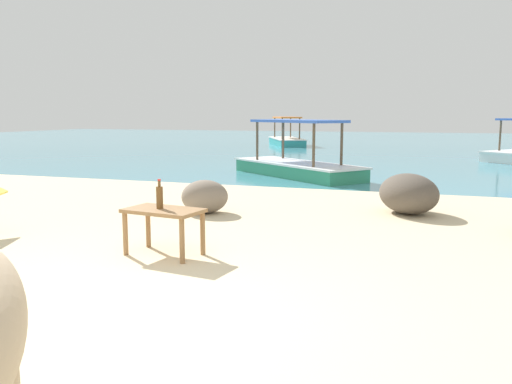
% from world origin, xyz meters
% --- Properties ---
extents(sand_beach, '(18.00, 14.00, 0.04)m').
position_xyz_m(sand_beach, '(0.00, 0.00, 0.02)').
color(sand_beach, beige).
rests_on(sand_beach, ground).
extents(water_surface, '(60.00, 36.00, 0.03)m').
position_xyz_m(water_surface, '(0.00, 22.00, 0.00)').
color(water_surface, teal).
rests_on(water_surface, ground).
extents(low_bench_table, '(0.81, 0.54, 0.47)m').
position_xyz_m(low_bench_table, '(-0.43, 1.89, 0.43)').
color(low_bench_table, olive).
rests_on(low_bench_table, sand_beach).
extents(bottle, '(0.07, 0.07, 0.30)m').
position_xyz_m(bottle, '(-0.46, 1.89, 0.63)').
color(bottle, brown).
rests_on(bottle, low_bench_table).
extents(shore_rock_large, '(1.17, 1.24, 0.57)m').
position_xyz_m(shore_rock_large, '(1.76, 4.99, 0.32)').
color(shore_rock_large, brown).
rests_on(shore_rock_large, sand_beach).
extents(shore_rock_medium, '(0.80, 0.76, 0.47)m').
position_xyz_m(shore_rock_medium, '(-0.97, 4.09, 0.28)').
color(shore_rock_medium, gray).
rests_on(shore_rock_medium, sand_beach).
extents(boat_teal, '(2.63, 3.81, 1.29)m').
position_xyz_m(boat_teal, '(-4.44, 20.90, 0.29)').
color(boat_teal, teal).
rests_on(boat_teal, water_surface).
extents(boat_green, '(3.60, 3.18, 1.29)m').
position_xyz_m(boat_green, '(-0.92, 9.10, 0.29)').
color(boat_green, '#338E66').
rests_on(boat_green, water_surface).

